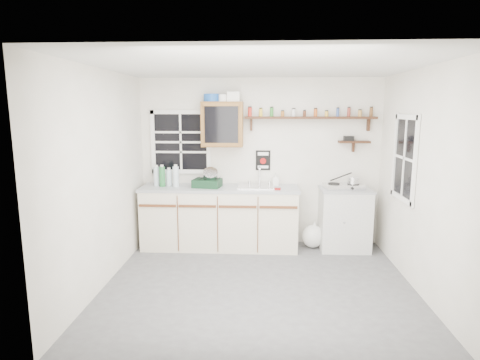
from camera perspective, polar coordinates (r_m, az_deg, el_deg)
name	(u,v)px	position (r m, az deg, el deg)	size (l,w,h in m)	color
room	(259,181)	(4.51, 2.73, -0.10)	(3.64, 3.24, 2.54)	#4B4B4E
main_cabinet	(220,217)	(5.98, -2.89, -5.29)	(2.31, 0.63, 0.92)	beige
right_cabinet	(344,219)	(6.10, 14.62, -5.36)	(0.73, 0.57, 0.91)	#BABBB4
sink	(256,186)	(5.85, 2.31, -0.92)	(0.52, 0.44, 0.29)	silver
upper_cabinet	(222,124)	(5.91, -2.52, 7.92)	(0.60, 0.32, 0.65)	brown
upper_cabinet_clutter	(220,97)	(5.92, -2.82, 11.64)	(0.53, 0.24, 0.14)	#174899
spice_shelf	(309,117)	(5.99, 9.81, 8.83)	(1.91, 0.18, 0.35)	black
secondary_shelf	(352,141)	(6.13, 15.69, 5.31)	(0.45, 0.16, 0.24)	black
warning_sign	(263,160)	(6.08, 3.30, 2.81)	(0.22, 0.02, 0.30)	black
window_back	(181,142)	(6.17, -8.42, 5.35)	(0.93, 0.03, 0.98)	black
window_right	(405,158)	(5.33, 22.40, 2.89)	(0.03, 0.78, 1.08)	black
water_bottles	(166,177)	(6.00, -10.47, 0.48)	(0.39, 0.15, 0.33)	silver
dish_rack	(208,181)	(5.86, -4.54, -0.09)	(0.44, 0.35, 0.29)	black
soap_bottle	(276,179)	(5.99, 5.08, 0.11)	(0.09, 0.09, 0.19)	white
rag	(276,189)	(5.70, 5.18, -1.28)	(0.12, 0.11, 0.02)	maroon
hotplate	(343,186)	(5.97, 14.49, -0.86)	(0.59, 0.36, 0.08)	silver
saucepan	(353,180)	(5.98, 15.76, -0.06)	(0.39, 0.26, 0.17)	silver
trash_bag	(313,236)	(6.12, 10.31, -7.84)	(0.37, 0.34, 0.42)	white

